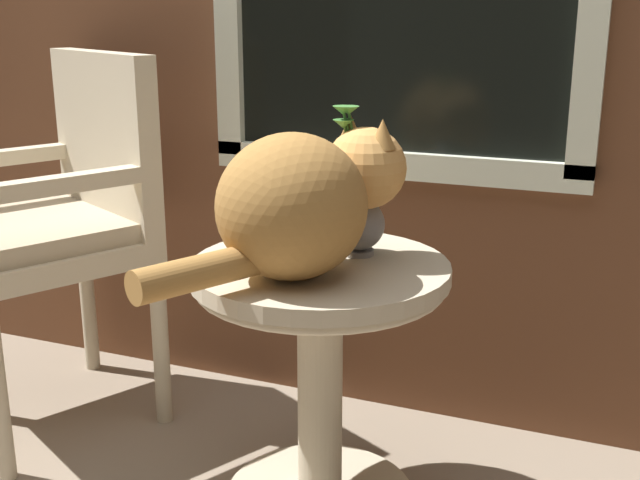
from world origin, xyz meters
TOP-DOWN VIEW (x-y plane):
  - wicker_side_table at (0.24, 0.23)m, footprint 0.55×0.55m
  - wicker_chair at (-0.57, 0.40)m, footprint 0.65×0.65m
  - cat at (0.23, 0.14)m, footprint 0.39×0.58m
  - pewter_vase_with_ivy at (0.29, 0.31)m, footprint 0.11×0.11m

SIDE VIEW (x-z plane):
  - wicker_side_table at x=0.24m, z-range 0.11..0.69m
  - wicker_chair at x=-0.57m, z-range 0.08..1.06m
  - pewter_vase_with_ivy at x=0.29m, z-range 0.52..0.84m
  - cat at x=0.23m, z-range 0.58..0.88m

